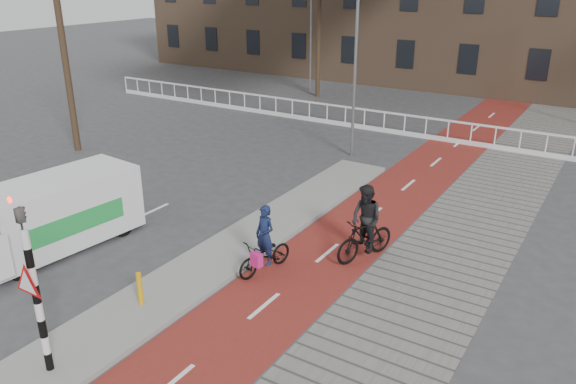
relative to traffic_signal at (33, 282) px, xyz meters
The scene contains 14 objects.
ground 2.90m from the traffic_signal, 73.47° to the left, with size 120.00×120.00×0.00m, color #38383A.
bike_lane 12.36m from the traffic_signal, 80.09° to the left, with size 2.50×60.00×0.01m, color maroon.
sidewalk 13.13m from the traffic_signal, 67.82° to the left, with size 3.00×60.00×0.01m, color slate.
curb_island 6.32m from the traffic_signal, 90.95° to the left, with size 1.80×16.00×0.12m, color gray.
traffic_signal is the anchor object (origin of this frame).
bollard 2.92m from the traffic_signal, 94.03° to the left, with size 0.12×0.12×0.77m, color orange.
cyclist_near 5.64m from the traffic_signal, 76.75° to the left, with size 0.94×1.76×1.77m.
cyclist_far 7.98m from the traffic_signal, 67.27° to the left, with size 1.20×1.95×2.02m.
van 5.58m from the traffic_signal, 141.29° to the left, with size 2.24×4.65×1.93m.
railing 19.60m from the traffic_signal, 103.02° to the left, with size 28.00×0.10×0.99m.
tree_left 14.93m from the traffic_signal, 139.35° to the left, with size 0.27×0.27×8.70m, color black.
tree_mid 25.68m from the traffic_signal, 108.00° to the left, with size 0.26×0.26×8.26m, color black.
streetlight_near 15.23m from the traffic_signal, 94.14° to the left, with size 0.12×0.12×8.95m, color slate.
streetlight_left 27.29m from the traffic_signal, 109.68° to the left, with size 0.12×0.12×7.35m, color slate.
Camera 1 is at (7.69, -6.86, 7.05)m, focal length 35.00 mm.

